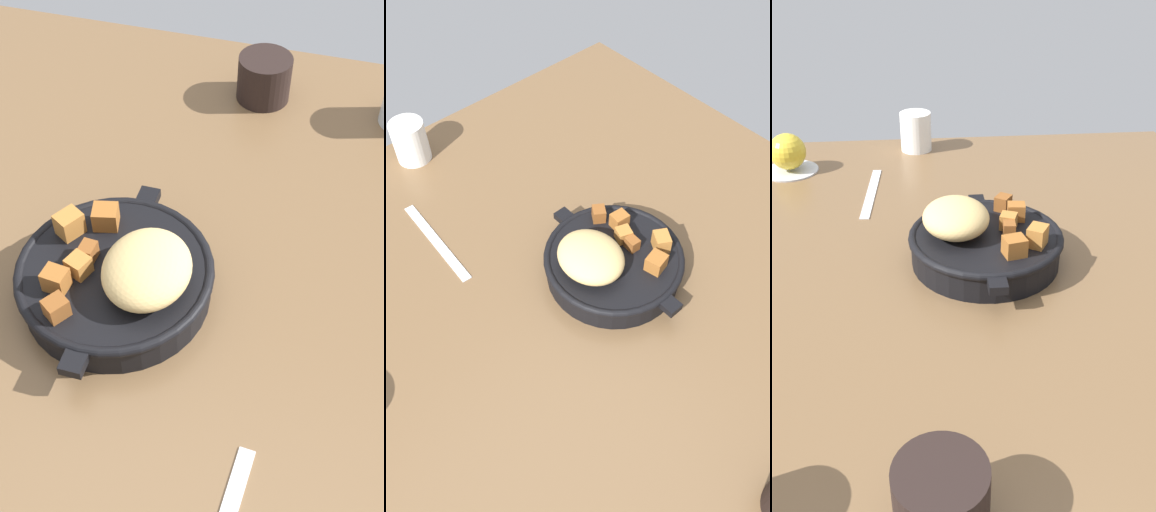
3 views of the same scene
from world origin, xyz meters
The scene contains 7 objects.
ground_plane centered at (0.00, 0.00, -1.20)cm, with size 105.51×101.61×2.40cm, color brown.
cast_iron_skillet centered at (0.81, -4.37, 3.33)cm, with size 26.25×21.97×9.09cm.
saucer_plate centered at (36.57, 28.91, 0.30)cm, with size 10.57×10.57×0.60cm, color #B7BABF.
red_apple centered at (36.57, 28.91, 4.07)cm, with size 6.94×6.94×6.94cm, color gold.
butter_knife centered at (25.11, 12.74, 0.18)cm, with size 20.23×1.60×0.36cm, color silver.
coffee_mug_dark centered at (-39.37, 3.68, 3.32)cm, with size 7.82×7.82×6.64cm, color black.
white_creamer_pitcher centered at (46.03, 4.20, 3.99)cm, with size 6.40×6.40×7.99cm, color white.
Camera 3 is at (-66.46, 4.35, 42.73)cm, focal length 38.73 mm.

